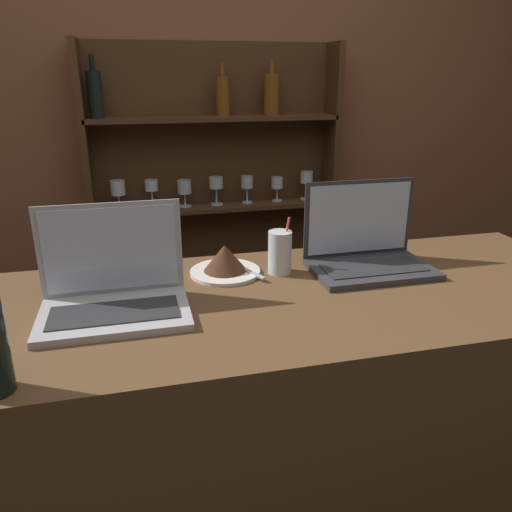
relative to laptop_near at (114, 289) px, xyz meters
The scene contains 7 objects.
bar_counter 0.68m from the laptop_near, ahead, with size 1.87×0.67×0.99m.
back_wall 1.43m from the laptop_near, 73.61° to the left, with size 7.00×0.06×2.70m.
back_shelf 1.35m from the laptop_near, 70.40° to the left, with size 1.19×0.18×1.67m.
laptop_near is the anchor object (origin of this frame).
laptop_far 0.72m from the laptop_near, ahead, with size 0.34×0.22×0.25m.
cake_plate 0.35m from the laptop_near, 29.57° to the left, with size 0.20×0.20×0.09m.
water_glass 0.47m from the laptop_near, 17.18° to the left, with size 0.07×0.07×0.16m.
Camera 1 is at (-0.32, -0.79, 1.53)m, focal length 35.00 mm.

